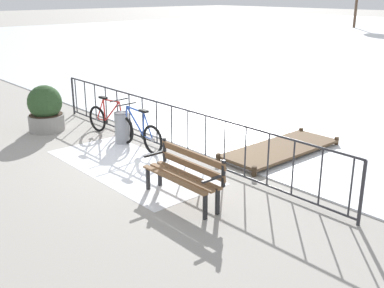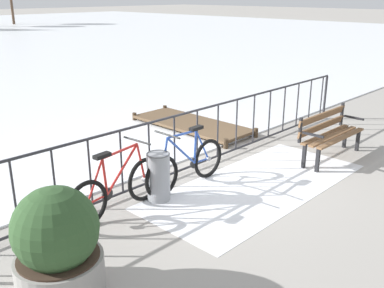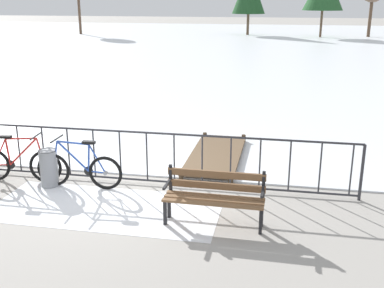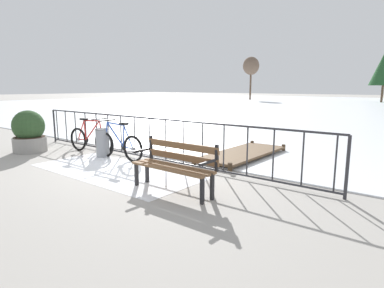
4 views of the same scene
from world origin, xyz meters
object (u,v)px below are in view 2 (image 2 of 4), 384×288
planter_with_shrub (57,245)px  bicycle_second (118,189)px  bicycle_near_railing (186,165)px  park_bench (329,131)px  trash_bin (158,176)px

planter_with_shrub → bicycle_second: bearing=33.8°
bicycle_near_railing → park_bench: 2.92m
bicycle_near_railing → bicycle_second: 1.28m
bicycle_second → planter_with_shrub: 1.76m
trash_bin → bicycle_second: bearing=172.3°
bicycle_near_railing → bicycle_second: (-1.28, 0.06, 0.00)m
bicycle_second → park_bench: bicycle_second is taller
bicycle_second → park_bench: size_ratio=1.06×
bicycle_second → planter_with_shrub: bearing=-146.2°
bicycle_second → trash_bin: (0.67, -0.09, 0.00)m
bicycle_near_railing → bicycle_second: bearing=177.3°
bicycle_second → bicycle_near_railing: bearing=-2.7°
park_bench → planter_with_shrub: (-5.49, 0.05, 0.04)m
bicycle_near_railing → trash_bin: 0.61m
bicycle_second → planter_with_shrub: (-1.46, -0.98, 0.18)m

